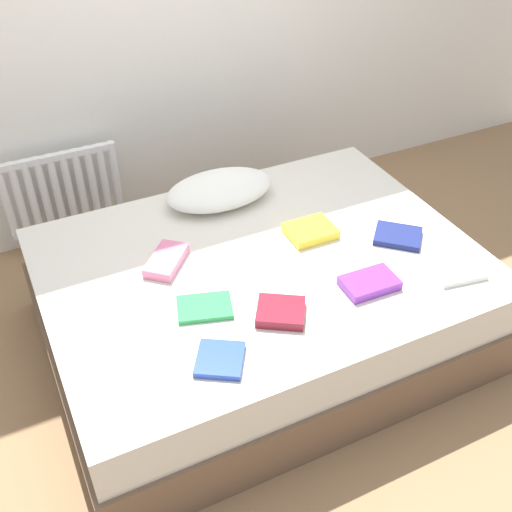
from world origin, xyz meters
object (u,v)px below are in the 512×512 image
at_px(textbook_yellow, 311,231).
at_px(textbook_green, 205,307).
at_px(textbook_maroon, 281,312).
at_px(pillow, 220,190).
at_px(textbook_navy, 398,236).
at_px(textbook_blue, 220,359).
at_px(radiator, 63,191).
at_px(textbook_pink, 166,261).
at_px(textbook_white, 458,272).
at_px(bed, 260,299).
at_px(textbook_purple, 369,283).

bearing_deg(textbook_yellow, textbook_green, -157.42).
xyz_separation_m(textbook_yellow, textbook_maroon, (-0.39, -0.44, -0.00)).
bearing_deg(pillow, textbook_yellow, -59.19).
bearing_deg(textbook_navy, textbook_blue, -119.69).
height_order(radiator, textbook_blue, radiator).
distance_m(textbook_yellow, textbook_blue, 0.91).
bearing_deg(textbook_maroon, textbook_blue, -127.07).
xyz_separation_m(radiator, textbook_maroon, (0.58, -1.58, 0.14)).
distance_m(radiator, textbook_maroon, 1.69).
height_order(textbook_green, textbook_pink, textbook_pink).
xyz_separation_m(textbook_green, textbook_white, (1.10, -0.28, 0.00)).
xyz_separation_m(textbook_blue, textbook_white, (1.16, 0.01, -0.00)).
height_order(bed, radiator, radiator).
bearing_deg(textbook_white, radiator, 139.25).
distance_m(bed, textbook_pink, 0.51).
xyz_separation_m(pillow, textbook_purple, (0.31, -0.91, -0.05)).
relative_size(pillow, textbook_blue, 3.15).
height_order(pillow, textbook_pink, pillow).
height_order(radiator, textbook_navy, radiator).
bearing_deg(pillow, textbook_green, -117.75).
bearing_deg(textbook_purple, textbook_white, -12.70).
relative_size(textbook_yellow, textbook_purple, 0.95).
bearing_deg(textbook_navy, textbook_green, -134.61).
distance_m(pillow, textbook_white, 1.24).
height_order(radiator, textbook_yellow, radiator).
distance_m(textbook_blue, textbook_purple, 0.76).
relative_size(textbook_purple, textbook_pink, 0.98).
height_order(bed, textbook_green, textbook_green).
distance_m(textbook_blue, textbook_white, 1.16).
bearing_deg(bed, textbook_purple, -48.79).
xyz_separation_m(radiator, textbook_green, (0.31, -1.40, 0.13)).
distance_m(textbook_green, textbook_pink, 0.35).
distance_m(textbook_blue, textbook_pink, 0.65).
relative_size(pillow, textbook_green, 2.50).
height_order(textbook_navy, textbook_maroon, textbook_maroon).
distance_m(radiator, textbook_pink, 1.10).
bearing_deg(textbook_green, bed, 46.45).
relative_size(textbook_blue, textbook_white, 0.81).
distance_m(bed, textbook_maroon, 0.48).
bearing_deg(textbook_pink, textbook_maroon, -108.25).
relative_size(pillow, textbook_pink, 2.33).
relative_size(textbook_navy, textbook_blue, 1.21).
bearing_deg(radiator, textbook_white, -50.13).
height_order(bed, textbook_pink, textbook_pink).
bearing_deg(textbook_purple, bed, 133.05).
distance_m(textbook_navy, textbook_maroon, 0.79).
xyz_separation_m(bed, textbook_yellow, (0.30, 0.06, 0.28)).
height_order(radiator, textbook_green, radiator).
distance_m(bed, textbook_green, 0.49).
bearing_deg(textbook_white, textbook_blue, -170.00).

